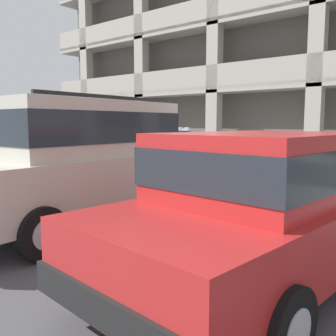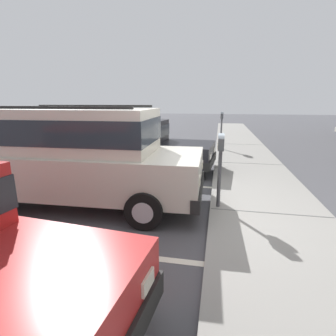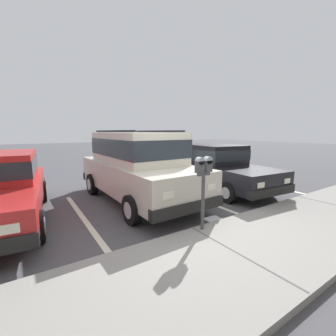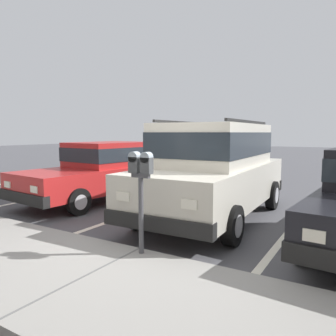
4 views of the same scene
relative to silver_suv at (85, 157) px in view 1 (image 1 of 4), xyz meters
The scene contains 8 objects.
ground_plane 2.63m from the silver_suv, 88.67° to the left, with size 80.00×80.00×0.10m.
sidewalk 3.82m from the silver_suv, 89.14° to the left, with size 40.00×2.20×0.12m.
parking_stall_lines 2.23m from the silver_suv, 30.14° to the left, with size 13.12×4.80×0.01m.
silver_suv is the anchor object (origin of this frame).
red_sedan 2.98m from the silver_suv, behind, with size 2.09×4.61×1.54m.
dark_hatchback 3.30m from the silver_suv, ahead, with size 2.16×4.63×1.54m.
parking_meter_near 2.73m from the silver_suv, 91.63° to the left, with size 0.35×0.12×1.42m.
parking_meter_far 7.14m from the silver_suv, 157.18° to the left, with size 0.35×0.12×1.55m.
Camera 1 is at (4.79, -6.17, 1.64)m, focal length 40.00 mm.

